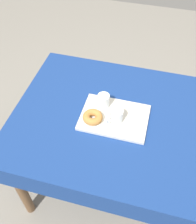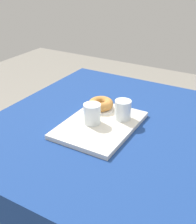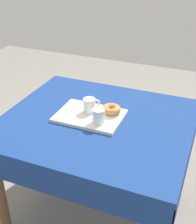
% 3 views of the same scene
% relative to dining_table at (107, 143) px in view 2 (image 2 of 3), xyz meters
% --- Properties ---
extents(dining_table, '(1.12, 1.00, 0.77)m').
position_rel_dining_table_xyz_m(dining_table, '(0.00, 0.00, 0.00)').
color(dining_table, navy).
rests_on(dining_table, ground).
extents(serving_tray, '(0.39, 0.29, 0.02)m').
position_rel_dining_table_xyz_m(serving_tray, '(0.05, -0.01, 0.12)').
color(serving_tray, silver).
rests_on(serving_tray, dining_table).
extents(tea_mug_left, '(0.09, 0.10, 0.09)m').
position_rel_dining_table_xyz_m(tea_mug_left, '(0.06, -0.04, 0.17)').
color(tea_mug_left, white).
rests_on(tea_mug_left, serving_tray).
extents(water_glass_near, '(0.07, 0.07, 0.09)m').
position_rel_dining_table_xyz_m(water_glass_near, '(-0.04, 0.06, 0.16)').
color(water_glass_near, white).
rests_on(water_glass_near, serving_tray).
extents(donut_plate_left, '(0.12, 0.12, 0.01)m').
position_rel_dining_table_xyz_m(donut_plate_left, '(-0.07, -0.07, 0.13)').
color(donut_plate_left, white).
rests_on(donut_plate_left, serving_tray).
extents(sugar_donut_left, '(0.12, 0.12, 0.04)m').
position_rel_dining_table_xyz_m(sugar_donut_left, '(-0.07, -0.07, 0.15)').
color(sugar_donut_left, '#BC7F3D').
rests_on(sugar_donut_left, donut_plate_left).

